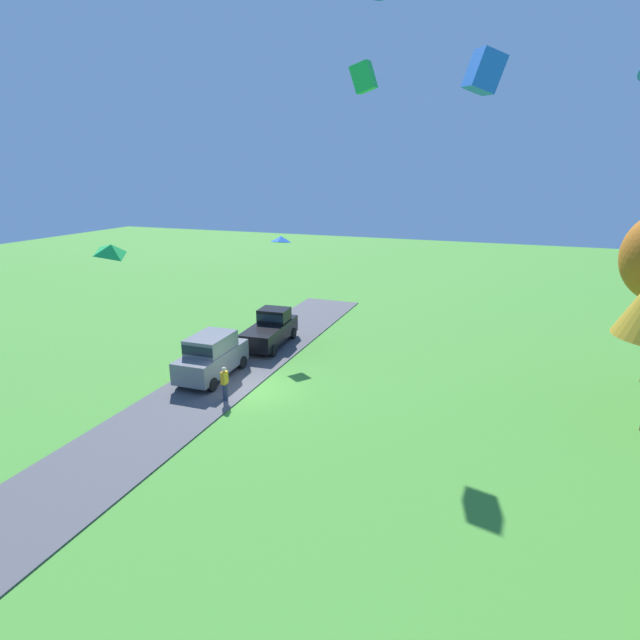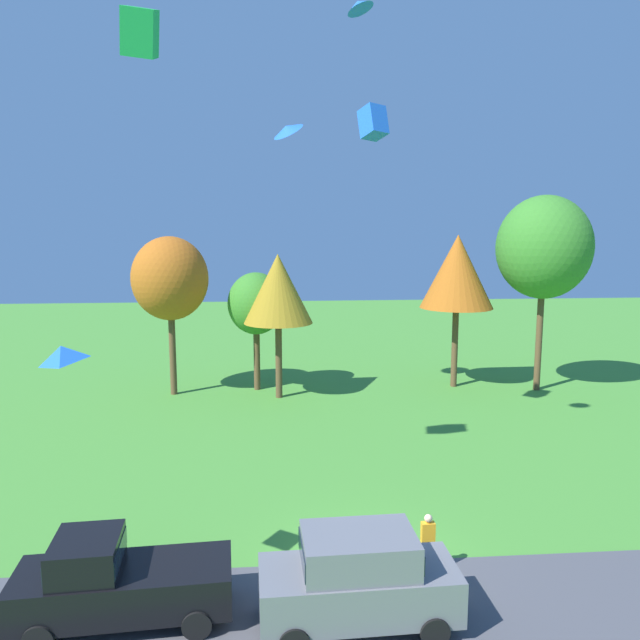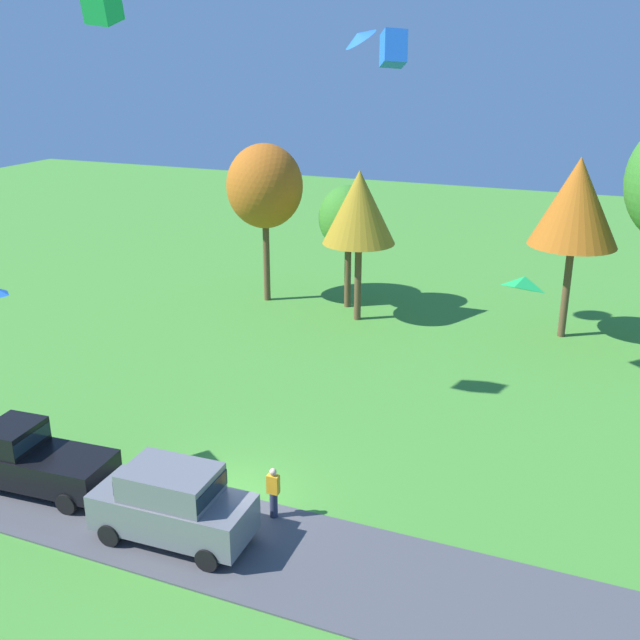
{
  "view_description": "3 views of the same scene",
  "coord_description": "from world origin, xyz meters",
  "px_view_note": "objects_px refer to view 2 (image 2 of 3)",
  "views": [
    {
      "loc": [
        20.05,
        11.14,
        10.32
      ],
      "look_at": [
        1.25,
        3.99,
        4.34
      ],
      "focal_mm": 28.0,
      "sensor_mm": 36.0,
      "label": 1
    },
    {
      "loc": [
        -2.5,
        -15.92,
        9.37
      ],
      "look_at": [
        -0.63,
        6.93,
        5.82
      ],
      "focal_mm": 35.0,
      "sensor_mm": 36.0,
      "label": 2
    },
    {
      "loc": [
        10.3,
        -17.88,
        13.36
      ],
      "look_at": [
        1.15,
        4.26,
        4.69
      ],
      "focal_mm": 42.0,
      "sensor_mm": 36.0,
      "label": 3
    }
  ],
  "objects_px": {
    "car_suv_mid_row": "(358,576)",
    "kite_delta_high_right": "(359,5)",
    "tree_left_of_center": "(256,304)",
    "tree_far_left": "(170,279)",
    "kite_box_high_left": "(373,122)",
    "kite_diamond_over_trees": "(61,354)",
    "kite_delta_low_drifter": "(287,129)",
    "tree_center_back": "(278,289)",
    "tree_right_of_center": "(457,272)",
    "person_beside_suv": "(428,544)",
    "tree_lone_near": "(544,248)",
    "car_pickup_by_flagpole": "(115,580)",
    "kite_box_topmost": "(140,32)"
  },
  "relations": [
    {
      "from": "car_suv_mid_row",
      "to": "kite_delta_high_right",
      "type": "distance_m",
      "value": 17.49
    },
    {
      "from": "tree_left_of_center",
      "to": "tree_far_left",
      "type": "bearing_deg",
      "value": -172.05
    },
    {
      "from": "car_suv_mid_row",
      "to": "tree_left_of_center",
      "type": "bearing_deg",
      "value": 97.24
    },
    {
      "from": "car_suv_mid_row",
      "to": "tree_far_left",
      "type": "relative_size",
      "value": 0.53
    },
    {
      "from": "car_suv_mid_row",
      "to": "kite_box_high_left",
      "type": "bearing_deg",
      "value": 79.71
    },
    {
      "from": "kite_diamond_over_trees",
      "to": "kite_delta_low_drifter",
      "type": "bearing_deg",
      "value": 71.68
    },
    {
      "from": "tree_far_left",
      "to": "tree_center_back",
      "type": "bearing_deg",
      "value": -10.94
    },
    {
      "from": "tree_center_back",
      "to": "tree_right_of_center",
      "type": "distance_m",
      "value": 10.32
    },
    {
      "from": "kite_diamond_over_trees",
      "to": "kite_delta_high_right",
      "type": "distance_m",
      "value": 14.8
    },
    {
      "from": "person_beside_suv",
      "to": "kite_delta_high_right",
      "type": "distance_m",
      "value": 16.96
    },
    {
      "from": "kite_box_high_left",
      "to": "kite_delta_high_right",
      "type": "bearing_deg",
      "value": -106.51
    },
    {
      "from": "tree_center_back",
      "to": "tree_lone_near",
      "type": "distance_m",
      "value": 14.84
    },
    {
      "from": "kite_box_high_left",
      "to": "car_pickup_by_flagpole",
      "type": "bearing_deg",
      "value": -123.71
    },
    {
      "from": "tree_far_left",
      "to": "tree_lone_near",
      "type": "bearing_deg",
      "value": -2.08
    },
    {
      "from": "tree_far_left",
      "to": "tree_center_back",
      "type": "relative_size",
      "value": 1.12
    },
    {
      "from": "tree_far_left",
      "to": "kite_delta_high_right",
      "type": "distance_m",
      "value": 18.09
    },
    {
      "from": "tree_right_of_center",
      "to": "person_beside_suv",
      "type": "bearing_deg",
      "value": -108.6
    },
    {
      "from": "tree_far_left",
      "to": "person_beside_suv",
      "type": "bearing_deg",
      "value": -63.24
    },
    {
      "from": "car_pickup_by_flagpole",
      "to": "kite_delta_high_right",
      "type": "xyz_separation_m",
      "value": [
        6.76,
        7.93,
        15.42
      ]
    },
    {
      "from": "car_suv_mid_row",
      "to": "kite_delta_low_drifter",
      "type": "xyz_separation_m",
      "value": [
        -1.03,
        18.01,
        12.62
      ]
    },
    {
      "from": "tree_right_of_center",
      "to": "kite_delta_high_right",
      "type": "distance_m",
      "value": 17.85
    },
    {
      "from": "kite_diamond_over_trees",
      "to": "car_pickup_by_flagpole",
      "type": "bearing_deg",
      "value": -19.22
    },
    {
      "from": "person_beside_suv",
      "to": "kite_delta_low_drifter",
      "type": "height_order",
      "value": "kite_delta_low_drifter"
    },
    {
      "from": "car_pickup_by_flagpole",
      "to": "kite_box_high_left",
      "type": "relative_size",
      "value": 4.33
    },
    {
      "from": "kite_delta_low_drifter",
      "to": "kite_box_high_left",
      "type": "relative_size",
      "value": 1.32
    },
    {
      "from": "tree_far_left",
      "to": "kite_box_high_left",
      "type": "bearing_deg",
      "value": -41.33
    },
    {
      "from": "tree_left_of_center",
      "to": "tree_lone_near",
      "type": "height_order",
      "value": "tree_lone_near"
    },
    {
      "from": "tree_left_of_center",
      "to": "kite_delta_high_right",
      "type": "bearing_deg",
      "value": -73.62
    },
    {
      "from": "tree_right_of_center",
      "to": "tree_lone_near",
      "type": "xyz_separation_m",
      "value": [
        4.49,
        -1.15,
        1.4
      ]
    },
    {
      "from": "car_suv_mid_row",
      "to": "tree_right_of_center",
      "type": "xyz_separation_m",
      "value": [
        8.66,
        21.34,
        5.37
      ]
    },
    {
      "from": "tree_center_back",
      "to": "kite_box_topmost",
      "type": "relative_size",
      "value": 6.0
    },
    {
      "from": "car_pickup_by_flagpole",
      "to": "tree_right_of_center",
      "type": "xyz_separation_m",
      "value": [
        14.33,
        20.75,
        5.56
      ]
    },
    {
      "from": "kite_delta_high_right",
      "to": "tree_right_of_center",
      "type": "bearing_deg",
      "value": 59.44
    },
    {
      "from": "tree_left_of_center",
      "to": "kite_box_high_left",
      "type": "xyz_separation_m",
      "value": [
        5.01,
        -9.09,
        8.5
      ]
    },
    {
      "from": "kite_delta_low_drifter",
      "to": "kite_diamond_over_trees",
      "type": "distance_m",
      "value": 19.46
    },
    {
      "from": "car_pickup_by_flagpole",
      "to": "person_beside_suv",
      "type": "bearing_deg",
      "value": 10.65
    },
    {
      "from": "kite_box_high_left",
      "to": "tree_center_back",
      "type": "bearing_deg",
      "value": 117.36
    },
    {
      "from": "tree_center_back",
      "to": "tree_lone_near",
      "type": "height_order",
      "value": "tree_lone_near"
    },
    {
      "from": "kite_delta_low_drifter",
      "to": "kite_box_high_left",
      "type": "bearing_deg",
      "value": -59.14
    },
    {
      "from": "kite_box_high_left",
      "to": "kite_delta_low_drifter",
      "type": "bearing_deg",
      "value": 120.86
    },
    {
      "from": "kite_delta_low_drifter",
      "to": "tree_left_of_center",
      "type": "bearing_deg",
      "value": 115.57
    },
    {
      "from": "car_suv_mid_row",
      "to": "tree_left_of_center",
      "type": "relative_size",
      "value": 0.7
    },
    {
      "from": "tree_far_left",
      "to": "tree_right_of_center",
      "type": "bearing_deg",
      "value": 1.45
    },
    {
      "from": "tree_center_back",
      "to": "tree_lone_near",
      "type": "bearing_deg",
      "value": 1.48
    },
    {
      "from": "kite_delta_low_drifter",
      "to": "kite_delta_high_right",
      "type": "distance_m",
      "value": 10.06
    },
    {
      "from": "tree_far_left",
      "to": "car_pickup_by_flagpole",
      "type": "bearing_deg",
      "value": -85.3
    },
    {
      "from": "tree_lone_near",
      "to": "kite_delta_low_drifter",
      "type": "height_order",
      "value": "kite_delta_low_drifter"
    },
    {
      "from": "tree_left_of_center",
      "to": "car_suv_mid_row",
      "type": "bearing_deg",
      "value": -82.76
    },
    {
      "from": "kite_box_topmost",
      "to": "kite_diamond_over_trees",
      "type": "distance_m",
      "value": 9.93
    },
    {
      "from": "car_suv_mid_row",
      "to": "tree_right_of_center",
      "type": "relative_size",
      "value": 0.53
    }
  ]
}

